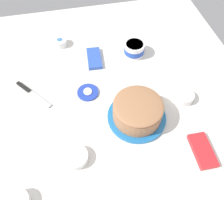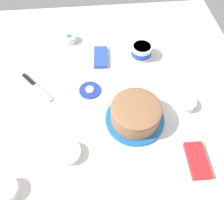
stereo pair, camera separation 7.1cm
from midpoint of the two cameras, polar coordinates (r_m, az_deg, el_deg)
name	(u,v)px [view 2 (the right image)]	position (r m, az deg, el deg)	size (l,w,h in m)	color
ground_plane	(101,96)	(1.12, -0.99, 0.80)	(1.54, 1.54, 0.00)	silver
frosted_cake	(136,114)	(1.01, 7.88, -3.49)	(0.26, 0.26, 0.11)	#1E6BB2
frosting_tub	(142,51)	(1.29, 8.94, 11.87)	(0.11, 0.11, 0.07)	white
frosting_tub_lid	(90,90)	(1.13, -3.74, 2.39)	(0.10, 0.10, 0.02)	#233DAD
spreading_knife	(34,85)	(1.21, -17.11, 3.59)	(0.19, 0.17, 0.01)	silver
sprinkle_bowl_yellow	(69,153)	(0.96, -8.48, -12.89)	(0.10, 0.10, 0.03)	white
sprinkle_bowl_green	(186,103)	(1.13, 19.51, -0.84)	(0.09, 0.09, 0.04)	white
sprinkle_bowl_pink	(7,190)	(0.97, -22.67, -19.95)	(0.09, 0.09, 0.04)	white
sprinkle_bowl_blue	(70,38)	(1.39, -8.97, 14.82)	(0.08, 0.08, 0.04)	white
candy_box_lower	(101,57)	(1.28, -1.20, 10.51)	(0.16, 0.07, 0.02)	#2D51B2
candy_box_upper	(197,160)	(1.02, 22.34, -13.75)	(0.15, 0.07, 0.02)	red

